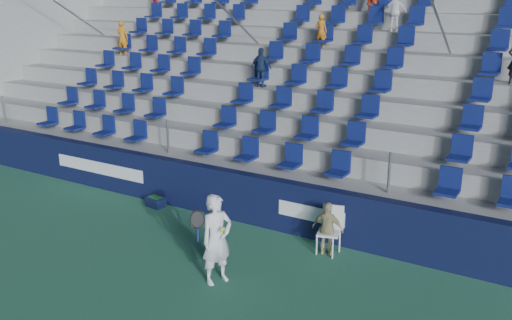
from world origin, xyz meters
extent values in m
plane|color=#2F6F4E|center=(0.00, 0.00, 0.00)|extent=(70.00, 70.00, 0.00)
cube|color=#0F1437|center=(0.00, 3.15, 0.60)|extent=(24.00, 0.30, 1.20)
cube|color=white|center=(-5.00, 2.99, 0.62)|extent=(3.20, 0.02, 0.34)
cube|color=white|center=(1.50, 2.99, 0.62)|extent=(1.60, 0.02, 0.34)
cube|color=#9A9A95|center=(0.00, 3.72, 0.60)|extent=(24.00, 0.85, 1.20)
cube|color=#9A9A95|center=(0.00, 4.57, 0.85)|extent=(24.00, 0.85, 1.70)
cube|color=#9A9A95|center=(0.00, 5.42, 1.10)|extent=(24.00, 0.85, 2.20)
cube|color=#9A9A95|center=(0.00, 6.28, 1.35)|extent=(24.00, 0.85, 2.70)
cube|color=#9A9A95|center=(0.00, 7.12, 1.60)|extent=(24.00, 0.85, 3.20)
cube|color=#9A9A95|center=(0.00, 7.97, 1.85)|extent=(24.00, 0.85, 3.70)
cube|color=#9A9A95|center=(0.00, 8.82, 2.10)|extent=(24.00, 0.85, 4.20)
cube|color=#9A9A95|center=(0.00, 9.68, 2.35)|extent=(24.00, 0.85, 4.70)
cube|color=#9A9A95|center=(0.00, 10.52, 2.60)|extent=(24.00, 0.85, 5.20)
cube|color=#9A9A95|center=(0.00, 11.20, 3.10)|extent=(24.00, 0.50, 6.20)
cube|color=#9A9A95|center=(-11.85, 7.12, 2.60)|extent=(0.30, 7.65, 5.20)
cube|color=#0E1955|center=(0.00, 3.72, 1.55)|extent=(16.05, 0.50, 0.70)
cube|color=#0E1955|center=(0.00, 4.57, 2.05)|extent=(16.05, 0.50, 0.70)
cube|color=#0E1955|center=(0.00, 5.42, 2.55)|extent=(16.05, 0.50, 0.70)
cube|color=#0E1955|center=(0.00, 6.28, 3.05)|extent=(16.05, 0.50, 0.70)
cube|color=#0E1955|center=(0.00, 7.12, 3.55)|extent=(16.05, 0.50, 0.70)
cube|color=#0E1955|center=(0.00, 7.97, 4.05)|extent=(16.05, 0.50, 0.70)
cube|color=#0E1955|center=(0.00, 8.82, 4.55)|extent=(16.05, 0.50, 0.70)
cube|color=#0E1955|center=(0.00, 9.68, 5.05)|extent=(16.05, 0.50, 0.70)
cylinder|color=gray|center=(-3.00, 7.12, 4.35)|extent=(0.06, 7.68, 4.55)
cylinder|color=gray|center=(3.00, 7.12, 4.35)|extent=(0.06, 7.68, 4.55)
cylinder|color=gray|center=(-9.80, 7.12, 4.35)|extent=(0.06, 7.68, 4.55)
imported|color=white|center=(1.23, 8.77, 4.74)|extent=(0.68, 0.45, 1.08)
imported|color=#C67317|center=(-7.77, 7.08, 3.78)|extent=(0.48, 0.37, 1.16)
imported|color=navy|center=(-1.70, 6.23, 3.25)|extent=(0.65, 0.28, 1.11)
imported|color=#C66E17|center=(-0.68, 7.92, 4.19)|extent=(0.36, 0.24, 0.99)
imported|color=silver|center=(0.83, 0.35, 0.87)|extent=(0.63, 0.75, 1.75)
cylinder|color=navy|center=(0.58, 0.10, 1.01)|extent=(0.03, 0.03, 0.28)
torus|color=black|center=(0.58, 0.10, 1.31)|extent=(0.30, 0.17, 0.28)
plane|color=#262626|center=(0.58, 0.10, 1.31)|extent=(0.30, 0.16, 0.29)
sphere|color=#B4CA2F|center=(1.08, 0.15, 1.17)|extent=(0.07, 0.07, 0.07)
sphere|color=#B4CA2F|center=(1.08, 0.21, 1.20)|extent=(0.07, 0.07, 0.07)
cube|color=white|center=(2.13, 2.55, 0.47)|extent=(0.55, 0.55, 0.04)
cube|color=white|center=(2.13, 2.76, 0.75)|extent=(0.44, 0.16, 0.55)
cylinder|color=white|center=(1.95, 2.37, 0.22)|extent=(0.03, 0.03, 0.45)
cylinder|color=white|center=(2.31, 2.37, 0.22)|extent=(0.03, 0.03, 0.45)
cylinder|color=white|center=(1.95, 2.73, 0.22)|extent=(0.03, 0.03, 0.45)
cylinder|color=white|center=(2.31, 2.73, 0.22)|extent=(0.03, 0.03, 0.45)
imported|color=tan|center=(2.13, 2.50, 0.58)|extent=(0.70, 0.33, 1.16)
cube|color=#0F173A|center=(-2.79, 2.75, 0.13)|extent=(0.51, 0.37, 0.26)
cube|color=#1E662D|center=(-2.79, 2.75, 0.19)|extent=(0.41, 0.27, 0.15)
camera|label=1|loc=(6.52, -7.63, 5.33)|focal=40.00mm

